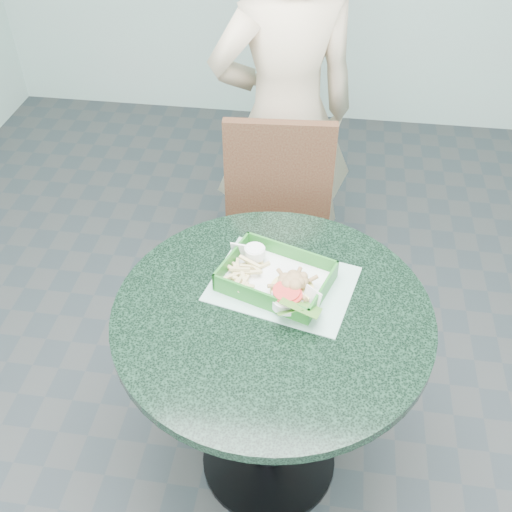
# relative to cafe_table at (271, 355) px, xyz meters

# --- Properties ---
(floor) EXTENTS (4.00, 5.00, 0.02)m
(floor) POSITION_rel_cafe_table_xyz_m (0.00, 0.00, -0.58)
(floor) COLOR #303335
(floor) RESTS_ON ground
(cafe_table) EXTENTS (0.87, 0.87, 0.75)m
(cafe_table) POSITION_rel_cafe_table_xyz_m (0.00, 0.00, 0.00)
(cafe_table) COLOR black
(cafe_table) RESTS_ON floor
(dining_chair) EXTENTS (0.40, 0.40, 0.93)m
(dining_chair) POSITION_rel_cafe_table_xyz_m (-0.06, 0.63, -0.05)
(dining_chair) COLOR #3A2718
(dining_chair) RESTS_ON floor
(diner_person) EXTENTS (0.73, 0.61, 1.70)m
(diner_person) POSITION_rel_cafe_table_xyz_m (-0.07, 0.97, 0.27)
(diner_person) COLOR #CBB393
(diner_person) RESTS_ON floor
(placemat) EXTENTS (0.44, 0.37, 0.00)m
(placemat) POSITION_rel_cafe_table_xyz_m (0.02, 0.10, 0.17)
(placemat) COLOR #8FBBAC
(placemat) RESTS_ON cafe_table
(food_basket) EXTENTS (0.29, 0.21, 0.06)m
(food_basket) POSITION_rel_cafe_table_xyz_m (-0.00, 0.10, 0.19)
(food_basket) COLOR #216E23
(food_basket) RESTS_ON placemat
(crab_sandwich) EXTENTS (0.12, 0.12, 0.07)m
(crab_sandwich) POSITION_rel_cafe_table_xyz_m (0.06, 0.07, 0.22)
(crab_sandwich) COLOR #D5C06C
(crab_sandwich) RESTS_ON food_basket
(fries_pile) EXTENTS (0.15, 0.15, 0.04)m
(fries_pile) POSITION_rel_cafe_table_xyz_m (-0.08, 0.08, 0.21)
(fries_pile) COLOR #D7C17F
(fries_pile) RESTS_ON food_basket
(sauce_ramekin) EXTENTS (0.06, 0.06, 0.03)m
(sauce_ramekin) POSITION_rel_cafe_table_xyz_m (-0.09, 0.14, 0.22)
(sauce_ramekin) COLOR white
(sauce_ramekin) RESTS_ON food_basket
(garnish_cup) EXTENTS (0.13, 0.13, 0.05)m
(garnish_cup) POSITION_rel_cafe_table_xyz_m (0.07, 0.02, 0.21)
(garnish_cup) COLOR silver
(garnish_cup) RESTS_ON food_basket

